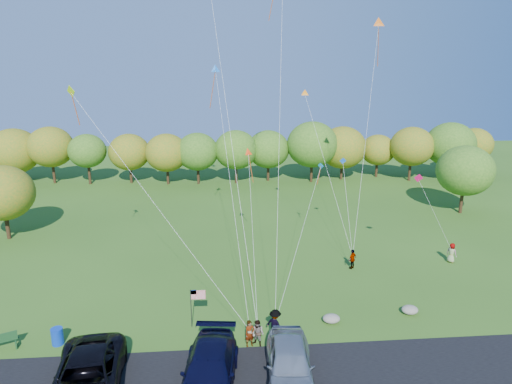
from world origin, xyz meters
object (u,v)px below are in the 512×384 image
minivan_navy (209,371)px  minivan_silver (290,363)px  flyer_a (250,334)px  trash_barrel (57,336)px  flyer_d (352,259)px  park_bench (1,341)px  flyer_e (452,253)px  minivan_dark (87,379)px  flyer_c (275,325)px  flyer_b (258,333)px

minivan_navy → minivan_silver: 4.05m
flyer_a → trash_barrel: flyer_a is taller
flyer_a → flyer_d: (8.83, 9.74, 0.00)m
minivan_silver → minivan_navy: bearing=-172.2°
park_bench → flyer_e: bearing=-7.9°
trash_barrel → flyer_d: bearing=23.5°
minivan_dark → flyer_c: size_ratio=3.70×
minivan_silver → trash_barrel: 13.57m
flyer_c → park_bench: size_ratio=1.06×
flyer_a → flyer_d: 13.15m
park_bench → flyer_c: bearing=-25.5°
flyer_e → flyer_a: bearing=82.1°
flyer_d → flyer_c: bearing=11.6°
minivan_silver → trash_barrel: (-12.85, 4.31, -0.55)m
minivan_dark → flyer_c: minivan_dark is taller
park_bench → flyer_a: bearing=-28.0°
minivan_navy → minivan_silver: (4.04, 0.21, 0.06)m
flyer_d → park_bench: flyer_d is taller
minivan_silver → flyer_b: (-1.34, 3.21, -0.26)m
minivan_silver → flyer_d: (7.03, 12.95, -0.25)m
flyer_a → park_bench: size_ratio=0.91×
minivan_silver → flyer_e: bearing=45.9°
minivan_silver → flyer_c: 3.82m
minivan_navy → flyer_a: minivan_navy is taller
minivan_dark → minivan_navy: 5.86m
park_bench → flyer_b: bearing=-27.9°
minivan_navy → flyer_a: size_ratio=4.01×
minivan_navy → flyer_d: 17.20m
flyer_c → flyer_d: size_ratio=1.17×
minivan_navy → flyer_e: minivan_navy is taller
flyer_b → flyer_c: 1.23m
minivan_navy → minivan_silver: bearing=9.6°
flyer_a → flyer_d: flyer_d is taller
minivan_navy → flyer_b: minivan_navy is taller
minivan_dark → flyer_a: size_ratio=4.32×
flyer_b → flyer_a: bearing=-142.8°
flyer_c → flyer_b: bearing=73.4°
flyer_d → flyer_a: bearing=8.0°
flyer_c → trash_barrel: 12.60m
minivan_dark → flyer_d: minivan_dark is taller
minivan_silver → flyer_c: (-0.27, 3.81, -0.11)m
minivan_dark → flyer_b: minivan_dark is taller
flyer_b → flyer_e: bearing=68.6°
flyer_e → minivan_navy: bearing=86.4°
minivan_dark → trash_barrel: bearing=116.8°
minivan_silver → park_bench: size_ratio=3.29×
flyer_b → flyer_d: size_ratio=0.99×
flyer_c → park_bench: flyer_c is taller
flyer_c → trash_barrel: (-12.58, 0.50, -0.44)m
flyer_d → park_bench: size_ratio=0.91×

